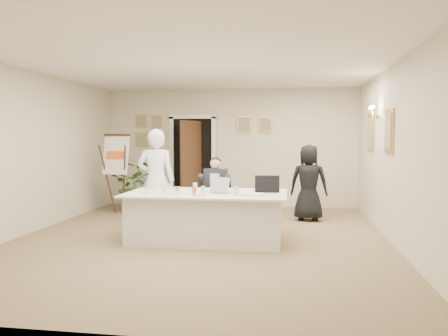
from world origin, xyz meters
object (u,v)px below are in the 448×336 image
Objects in this scene: laptop_bag at (267,184)px; conference_table at (207,216)px; seated_man at (215,192)px; paper_stack at (253,194)px; standing_man at (156,180)px; steel_jug at (177,190)px; flip_chart at (118,178)px; laptop at (221,184)px; oj_glass at (194,191)px; potted_palm at (136,186)px; standing_woman at (309,183)px.

conference_table is at bearing -178.28° from laptop_bag.
seated_man is 4.03× the size of paper_stack.
conference_table is 1.27m from standing_man.
flip_chart is at bearing 129.64° from steel_jug.
paper_stack is at bearing -122.79° from laptop_bag.
flip_chart is 4.90× the size of laptop.
flip_chart is 2.98m from steel_jug.
laptop_bag reaches higher than oj_glass.
flip_chart is at bearing 137.57° from conference_table.
steel_jug is at bearing -58.56° from potted_palm.
laptop is at bearing 144.32° from standing_man.
steel_jug is (1.67, -2.74, 0.27)m from potted_palm.
potted_palm is 3.59m from oj_glass.
oj_glass is (-0.09, -1.35, 0.18)m from seated_man.
standing_woman is at bearing 60.50° from laptop_bag.
potted_palm is at bearing -72.25° from standing_man.
steel_jug is (-0.32, 0.23, -0.01)m from oj_glass.
potted_palm reaches higher than laptop_bag.
seated_man is 1.98m from standing_woman.
oj_glass is at bearing 121.85° from standing_man.
conference_table is at bearing 139.07° from standing_man.
flip_chart is 0.94× the size of standing_man.
paper_stack is at bearing -4.72° from steel_jug.
oj_glass reaches higher than steel_jug.
paper_stack is at bearing -18.60° from conference_table.
flip_chart is at bearing 131.41° from oj_glass.
standing_woman is (1.71, 1.00, 0.10)m from seated_man.
potted_palm reaches higher than paper_stack.
paper_stack is at bearing -70.30° from seated_man.
laptop_bag is at bearing 12.59° from steel_jug.
steel_jug is (-0.42, -1.12, 0.17)m from seated_man.
seated_man is at bearing 69.58° from steel_jug.
oj_glass is at bearing 58.71° from standing_woman.
standing_man is 2.01m from laptop_bag.
standing_man is at bearing 33.33° from standing_woman.
laptop is at bearing -47.62° from potted_palm.
conference_table is at bearing -158.71° from laptop.
potted_palm is at bearing 151.02° from laptop.
standing_woman reaches higher than potted_palm.
steel_jug is at bearing 116.81° from standing_man.
flip_chart is at bearing -60.61° from standing_man.
flip_chart is at bearing 141.47° from laptop_bag.
standing_man is at bearing 174.02° from laptop.
standing_man is 13.82× the size of oj_glass.
seated_man is 2.65m from potted_palm.
paper_stack is (0.53, -0.27, -0.12)m from laptop.
paper_stack is at bearing -8.19° from laptop.
standing_man is at bearing -49.55° from flip_chart.
oj_glass is (2.00, -2.97, 0.28)m from potted_palm.
conference_table is 1.68× the size of standing_woman.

